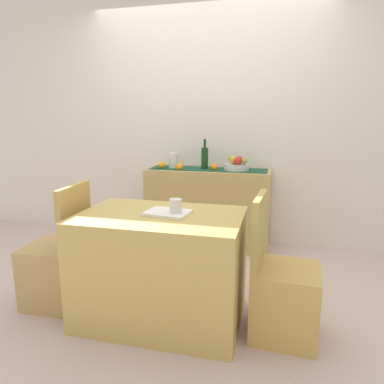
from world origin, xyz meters
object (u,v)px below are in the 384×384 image
at_px(sideboard_console, 208,208).
at_px(dining_table, 161,267).
at_px(wine_bottle, 205,158).
at_px(ceramic_vase, 174,161).
at_px(chair_near_window, 58,269).
at_px(open_book, 168,213).
at_px(coffee_cup, 176,207).
at_px(chair_by_corner, 283,296).
at_px(fruit_bowl, 236,167).

bearing_deg(sideboard_console, dining_table, -90.85).
distance_m(wine_bottle, ceramic_vase, 0.34).
distance_m(dining_table, chair_near_window, 0.81).
bearing_deg(open_book, dining_table, -154.78).
distance_m(ceramic_vase, open_book, 1.50).
height_order(sideboard_console, ceramic_vase, ceramic_vase).
relative_size(sideboard_console, open_book, 4.60).
height_order(ceramic_vase, coffee_cup, ceramic_vase).
bearing_deg(chair_near_window, dining_table, -0.04).
xyz_separation_m(sideboard_console, chair_by_corner, (0.78, -1.46, -0.15)).
distance_m(coffee_cup, chair_by_corner, 0.87).
height_order(chair_near_window, chair_by_corner, same).
xyz_separation_m(sideboard_console, wine_bottle, (-0.04, 0.00, 0.53)).
distance_m(fruit_bowl, open_book, 1.47).
xyz_separation_m(chair_near_window, chair_by_corner, (1.60, 0.00, 0.00)).
bearing_deg(chair_by_corner, sideboard_console, 118.13).
height_order(sideboard_console, open_book, sideboard_console).
bearing_deg(wine_bottle, dining_table, -89.38).
distance_m(sideboard_console, open_book, 1.48).
distance_m(open_book, chair_near_window, 0.98).
height_order(open_book, coffee_cup, coffee_cup).
relative_size(wine_bottle, open_book, 1.11).
xyz_separation_m(wine_bottle, chair_by_corner, (0.82, -1.46, -0.68)).
relative_size(chair_near_window, chair_by_corner, 1.00).
bearing_deg(wine_bottle, chair_by_corner, -60.74).
distance_m(fruit_bowl, coffee_cup, 1.47).
relative_size(coffee_cup, chair_near_window, 0.12).
height_order(sideboard_console, fruit_bowl, fruit_bowl).
distance_m(fruit_bowl, wine_bottle, 0.34).
bearing_deg(dining_table, wine_bottle, 90.62).
distance_m(open_book, chair_by_corner, 0.89).
relative_size(sideboard_console, ceramic_vase, 8.00).
distance_m(fruit_bowl, dining_table, 1.57).
relative_size(fruit_bowl, coffee_cup, 2.40).
distance_m(wine_bottle, chair_near_window, 1.79).
bearing_deg(chair_by_corner, ceramic_vase, 128.33).
relative_size(ceramic_vase, chair_near_window, 0.18).
bearing_deg(sideboard_console, chair_by_corner, -61.87).
xyz_separation_m(coffee_cup, chair_near_window, (-0.90, -0.00, -0.53)).
distance_m(ceramic_vase, coffee_cup, 1.53).
distance_m(sideboard_console, chair_by_corner, 1.66).
distance_m(wine_bottle, coffee_cup, 1.47).
height_order(fruit_bowl, ceramic_vase, ceramic_vase).
distance_m(fruit_bowl, chair_near_window, 1.93).
relative_size(open_book, chair_by_corner, 0.31).
xyz_separation_m(fruit_bowl, chair_near_window, (-1.11, -1.46, -0.60)).
bearing_deg(fruit_bowl, dining_table, -102.15).
bearing_deg(open_book, coffee_cup, -4.45).
bearing_deg(chair_by_corner, open_book, 178.90).
bearing_deg(coffee_cup, dining_table, -177.83).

